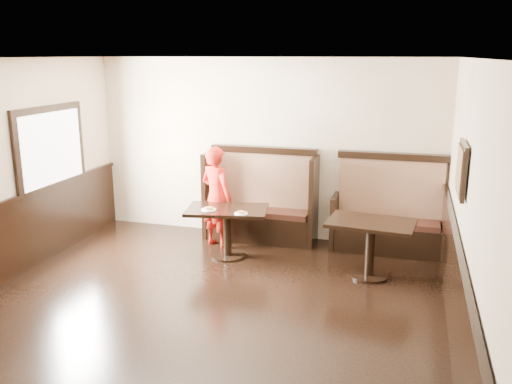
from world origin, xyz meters
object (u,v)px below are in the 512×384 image
at_px(booth_main, 261,206).
at_px(child, 216,197).
at_px(table_main, 227,220).
at_px(table_neighbor, 371,235).
at_px(booth_neighbor, 388,219).

bearing_deg(booth_main, child, -136.44).
bearing_deg(table_main, table_neighbor, -14.91).
distance_m(booth_neighbor, child, 2.57).
distance_m(table_main, child, 0.54).
xyz_separation_m(booth_main, booth_neighbor, (1.95, -0.00, -0.05)).
relative_size(booth_main, table_main, 1.41).
relative_size(table_neighbor, child, 0.76).
xyz_separation_m(booth_neighbor, table_neighbor, (-0.18, -1.09, 0.09)).
bearing_deg(booth_neighbor, child, -168.22).
bearing_deg(booth_main, booth_neighbor, -0.05).
relative_size(booth_neighbor, table_main, 1.33).
height_order(booth_main, child, child).
xyz_separation_m(booth_main, table_main, (-0.25, -0.92, 0.03)).
distance_m(booth_main, child, 0.80).
height_order(booth_neighbor, table_main, booth_neighbor).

